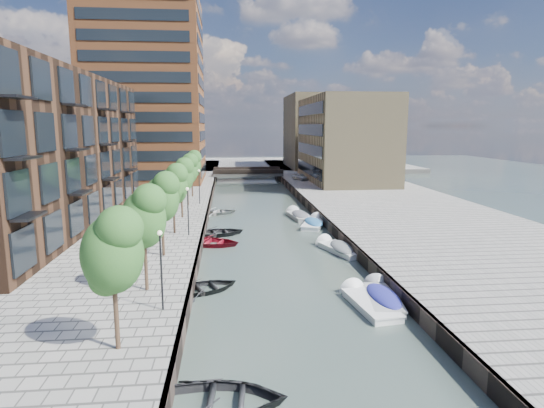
{
  "coord_description": "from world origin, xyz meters",
  "views": [
    {
      "loc": [
        -3.81,
        -14.29,
        10.21
      ],
      "look_at": [
        0.0,
        24.5,
        3.5
      ],
      "focal_mm": 30.0,
      "sensor_mm": 36.0,
      "label": 1
    }
  ],
  "objects": [
    {
      "name": "tree_5",
      "position": [
        -8.5,
        39.0,
        5.31
      ],
      "size": [
        2.5,
        2.5,
        5.95
      ],
      "color": "#382619",
      "rests_on": "quay_left"
    },
    {
      "name": "sloop_2",
      "position": [
        -5.4,
        24.23,
        0.0
      ],
      "size": [
        5.98,
        5.02,
        1.06
      ],
      "primitive_type": "imported",
      "rotation": [
        0.0,
        0.0,
        1.27
      ],
      "color": "maroon",
      "rests_on": "ground"
    },
    {
      "name": "sloop_0",
      "position": [
        -4.26,
        1.0,
        0.0
      ],
      "size": [
        5.37,
        4.03,
        1.06
      ],
      "primitive_type": "imported",
      "rotation": [
        0.0,
        0.0,
        1.49
      ],
      "color": "#232326",
      "rests_on": "ground"
    },
    {
      "name": "quay_wall_left",
      "position": [
        -6.1,
        40.0,
        0.5
      ],
      "size": [
        0.25,
        140.0,
        1.0
      ],
      "primitive_type": "cube",
      "color": "#332823",
      "rests_on": "ground"
    },
    {
      "name": "motorboat_3",
      "position": [
        5.06,
        31.22,
        0.22
      ],
      "size": [
        3.48,
        5.61,
        1.77
      ],
      "color": "white",
      "rests_on": "ground"
    },
    {
      "name": "sloop_1",
      "position": [
        -5.4,
        13.08,
        0.0
      ],
      "size": [
        5.35,
        4.69,
        0.92
      ],
      "primitive_type": "imported",
      "rotation": [
        0.0,
        0.0,
        1.98
      ],
      "color": "black",
      "rests_on": "ground"
    },
    {
      "name": "motorboat_2",
      "position": [
        4.06,
        10.06,
        0.1
      ],
      "size": [
        2.36,
        5.19,
        1.67
      ],
      "color": "white",
      "rests_on": "ground"
    },
    {
      "name": "tree_6",
      "position": [
        -8.5,
        46.0,
        5.31
      ],
      "size": [
        2.5,
        2.5,
        5.95
      ],
      "color": "#382619",
      "rests_on": "quay_left"
    },
    {
      "name": "tree_3",
      "position": [
        -8.5,
        25.0,
        5.31
      ],
      "size": [
        2.5,
        2.5,
        5.95
      ],
      "color": "#382619",
      "rests_on": "quay_left"
    },
    {
      "name": "sloop_4",
      "position": [
        -4.82,
        27.86,
        0.0
      ],
      "size": [
        5.6,
        4.48,
        1.03
      ],
      "primitive_type": "imported",
      "rotation": [
        0.0,
        0.0,
        1.77
      ],
      "color": "#242326",
      "rests_on": "ground"
    },
    {
      "name": "water",
      "position": [
        0.0,
        40.0,
        0.0
      ],
      "size": [
        300.0,
        300.0,
        0.0
      ],
      "primitive_type": "plane",
      "color": "#38473F",
      "rests_on": "ground"
    },
    {
      "name": "far_closure",
      "position": [
        0.0,
        100.0,
        0.5
      ],
      "size": [
        80.0,
        40.0,
        1.0
      ],
      "primitive_type": "cube",
      "color": "gray",
      "rests_on": "ground"
    },
    {
      "name": "lamp_2",
      "position": [
        -7.2,
        40.0,
        3.51
      ],
      "size": [
        0.24,
        0.24,
        4.12
      ],
      "color": "black",
      "rests_on": "quay_left"
    },
    {
      "name": "sloop_3",
      "position": [
        -5.18,
        38.29,
        0.0
      ],
      "size": [
        5.52,
        4.57,
        0.99
      ],
      "primitive_type": "imported",
      "rotation": [
        0.0,
        0.0,
        1.84
      ],
      "color": "#AEAEAC",
      "rests_on": "ground"
    },
    {
      "name": "quay_wall_right",
      "position": [
        6.1,
        40.0,
        0.5
      ],
      "size": [
        0.25,
        140.0,
        1.0
      ],
      "primitive_type": "cube",
      "color": "#332823",
      "rests_on": "ground"
    },
    {
      "name": "tree_1",
      "position": [
        -8.5,
        11.0,
        5.31
      ],
      "size": [
        2.5,
        2.5,
        5.95
      ],
      "color": "#382619",
      "rests_on": "quay_left"
    },
    {
      "name": "motorboat_4",
      "position": [
        4.09,
        35.43,
        0.22
      ],
      "size": [
        2.57,
        5.58,
        1.79
      ],
      "color": "#B0B1AE",
      "rests_on": "ground"
    },
    {
      "name": "tan_block_near",
      "position": [
        16.0,
        62.0,
        8.0
      ],
      "size": [
        12.0,
        25.0,
        14.0
      ],
      "primitive_type": "cube",
      "color": "#8E7D57",
      "rests_on": "quay_right"
    },
    {
      "name": "bridge",
      "position": [
        0.0,
        72.0,
        1.39
      ],
      "size": [
        13.0,
        6.0,
        1.3
      ],
      "color": "gray",
      "rests_on": "ground"
    },
    {
      "name": "tower",
      "position": [
        -17.0,
        65.0,
        16.0
      ],
      "size": [
        18.0,
        18.0,
        30.0
      ],
      "primitive_type": "cube",
      "color": "brown",
      "rests_on": "quay_left"
    },
    {
      "name": "apartment_block",
      "position": [
        -20.0,
        30.0,
        8.0
      ],
      "size": [
        8.0,
        38.0,
        14.0
      ],
      "primitive_type": "cube",
      "color": "#301D12",
      "rests_on": "quay_left"
    },
    {
      "name": "motorboat_1",
      "position": [
        5.21,
        21.38,
        0.21
      ],
      "size": [
        3.35,
        5.45,
        1.72
      ],
      "color": "white",
      "rests_on": "ground"
    },
    {
      "name": "car",
      "position": [
        8.63,
        62.68,
        1.6
      ],
      "size": [
        2.79,
        3.82,
        1.21
      ],
      "primitive_type": "imported",
      "rotation": [
        0.0,
        0.0,
        0.43
      ],
      "color": "silver",
      "rests_on": "quay_right"
    },
    {
      "name": "motorboat_0",
      "position": [
        5.19,
        10.55,
        0.2
      ],
      "size": [
        2.48,
        5.23,
        1.68
      ],
      "color": "#B3B3B1",
      "rests_on": "ground"
    },
    {
      "name": "lamp_1",
      "position": [
        -7.2,
        24.0,
        3.51
      ],
      "size": [
        0.24,
        0.24,
        4.12
      ],
      "color": "black",
      "rests_on": "quay_left"
    },
    {
      "name": "lamp_0",
      "position": [
        -7.2,
        8.0,
        3.51
      ],
      "size": [
        0.24,
        0.24,
        4.12
      ],
      "color": "black",
      "rests_on": "quay_left"
    },
    {
      "name": "quay_right",
      "position": [
        16.0,
        40.0,
        0.5
      ],
      "size": [
        20.0,
        140.0,
        1.0
      ],
      "primitive_type": "cube",
      "color": "gray",
      "rests_on": "ground"
    },
    {
      "name": "tree_0",
      "position": [
        -8.5,
        4.0,
        5.31
      ],
      "size": [
        2.5,
        2.5,
        5.95
      ],
      "color": "#382619",
      "rests_on": "quay_left"
    },
    {
      "name": "tan_block_far",
      "position": [
        16.0,
        88.0,
        9.0
      ],
      "size": [
        12.0,
        20.0,
        16.0
      ],
      "primitive_type": "cube",
      "color": "#8E7D57",
      "rests_on": "quay_right"
    },
    {
      "name": "tree_2",
      "position": [
        -8.5,
        18.0,
        5.31
      ],
      "size": [
        2.5,
        2.5,
        5.95
      ],
      "color": "#382619",
      "rests_on": "quay_left"
    },
    {
      "name": "tree_4",
      "position": [
        -8.5,
        32.0,
        5.31
      ],
      "size": [
        2.5,
        2.5,
        5.95
      ],
      "color": "#382619",
      "rests_on": "quay_left"
    }
  ]
}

